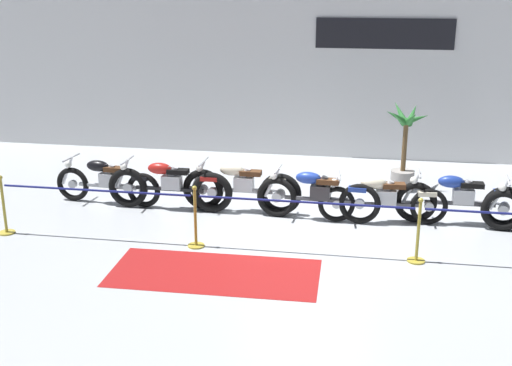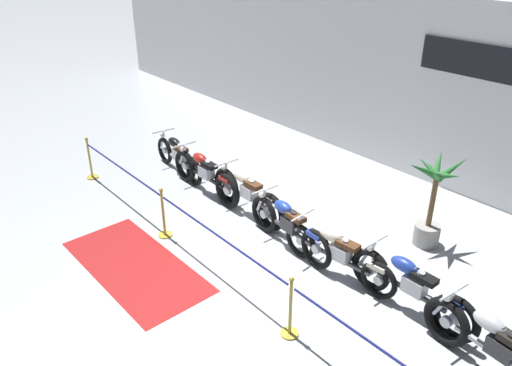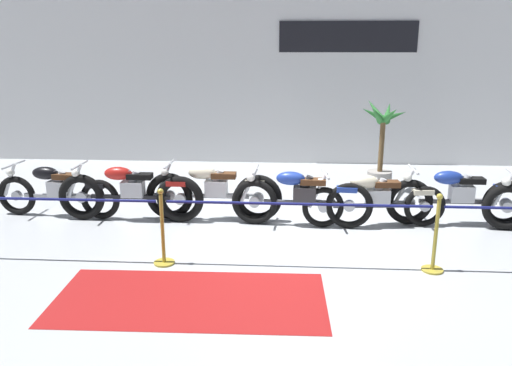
# 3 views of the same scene
# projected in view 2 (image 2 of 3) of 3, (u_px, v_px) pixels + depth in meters

# --- Properties ---
(ground_plane) EXTENTS (120.00, 120.00, 0.00)m
(ground_plane) POSITION_uv_depth(u_px,v_px,m) (264.00, 255.00, 9.26)
(ground_plane) COLOR #B2B7BC
(back_wall) EXTENTS (28.00, 0.29, 4.20)m
(back_wall) POSITION_uv_depth(u_px,v_px,m) (435.00, 94.00, 11.27)
(back_wall) COLOR white
(back_wall) RESTS_ON ground
(motorcycle_black_0) EXTENTS (2.21, 0.62, 0.92)m
(motorcycle_black_0) POSITION_uv_depth(u_px,v_px,m) (178.00, 156.00, 12.22)
(motorcycle_black_0) COLOR black
(motorcycle_black_0) RESTS_ON ground
(motorcycle_red_1) EXTENTS (2.46, 0.62, 0.97)m
(motorcycle_red_1) POSITION_uv_depth(u_px,v_px,m) (205.00, 174.00, 11.26)
(motorcycle_red_1) COLOR black
(motorcycle_red_1) RESTS_ON ground
(motorcycle_cream_2) EXTENTS (2.29, 0.62, 0.98)m
(motorcycle_cream_2) POSITION_uv_depth(u_px,v_px,m) (247.00, 194.00, 10.40)
(motorcycle_cream_2) COLOR black
(motorcycle_cream_2) RESTS_ON ground
(motorcycle_blue_3) EXTENTS (2.28, 0.62, 0.95)m
(motorcycle_blue_3) POSITION_uv_depth(u_px,v_px,m) (289.00, 226.00, 9.29)
(motorcycle_blue_3) COLOR black
(motorcycle_blue_3) RESTS_ON ground
(motorcycle_cream_4) EXTENTS (2.32, 0.62, 0.91)m
(motorcycle_cream_4) POSITION_uv_depth(u_px,v_px,m) (337.00, 253.00, 8.53)
(motorcycle_cream_4) COLOR black
(motorcycle_cream_4) RESTS_ON ground
(motorcycle_blue_5) EXTENTS (2.29, 0.62, 0.96)m
(motorcycle_blue_5) POSITION_uv_depth(u_px,v_px,m) (411.00, 287.00, 7.69)
(motorcycle_blue_5) COLOR black
(motorcycle_blue_5) RESTS_ON ground
(motorcycle_silver_6) EXTENTS (2.28, 0.62, 0.96)m
(motorcycle_silver_6) POSITION_uv_depth(u_px,v_px,m) (496.00, 349.00, 6.56)
(motorcycle_silver_6) COLOR black
(motorcycle_silver_6) RESTS_ON ground
(potted_palm_left_of_row) EXTENTS (0.90, 1.12, 1.86)m
(potted_palm_left_of_row) POSITION_uv_depth(u_px,v_px,m) (432.00, 204.00, 9.24)
(potted_palm_left_of_row) COLOR gray
(potted_palm_left_of_row) RESTS_ON ground
(stanchion_far_left) EXTENTS (10.56, 0.28, 1.05)m
(stanchion_far_left) POSITION_uv_depth(u_px,v_px,m) (174.00, 211.00, 9.25)
(stanchion_far_left) COLOR gold
(stanchion_far_left) RESTS_ON ground
(stanchion_mid_left) EXTENTS (0.28, 0.28, 1.05)m
(stanchion_mid_left) POSITION_uv_depth(u_px,v_px,m) (164.00, 220.00, 9.71)
(stanchion_mid_left) COLOR gold
(stanchion_mid_left) RESTS_ON ground
(stanchion_mid_right) EXTENTS (0.28, 0.28, 1.05)m
(stanchion_mid_right) POSITION_uv_depth(u_px,v_px,m) (290.00, 315.00, 7.29)
(stanchion_mid_right) COLOR gold
(stanchion_mid_right) RESTS_ON ground
(floor_banner) EXTENTS (3.17, 1.49, 0.01)m
(floor_banner) POSITION_uv_depth(u_px,v_px,m) (136.00, 266.00, 8.96)
(floor_banner) COLOR maroon
(floor_banner) RESTS_ON ground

